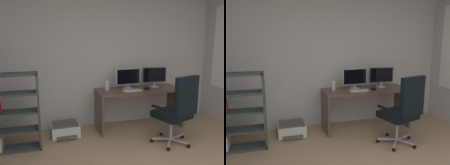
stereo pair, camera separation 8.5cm
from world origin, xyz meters
TOP-DOWN VIEW (x-y plane):
  - wall_back at (0.00, 2.79)m, footprint 4.54×0.10m
  - desk at (0.60, 2.36)m, footprint 1.57×0.59m
  - monitor_main at (0.41, 2.45)m, footprint 0.48×0.18m
  - monitor_secondary at (0.95, 2.45)m, footprint 0.45×0.18m
  - keyboard at (0.41, 2.24)m, footprint 0.34×0.13m
  - computer_mouse at (0.71, 2.26)m, footprint 0.07×0.11m
  - desktop_speaker at (-0.01, 2.40)m, footprint 0.07×0.07m
  - office_chair at (0.85, 1.48)m, footprint 0.64×0.68m
  - bookshelf at (-1.70, 2.06)m, footprint 0.86×0.28m
  - printer at (-0.76, 2.38)m, footprint 0.47×0.48m

SIDE VIEW (x-z plane):
  - printer at x=-0.76m, z-range 0.00..0.22m
  - desk at x=0.60m, z-range 0.18..0.92m
  - bookshelf at x=-1.70m, z-range -0.01..1.16m
  - office_chair at x=0.85m, z-range 0.04..1.16m
  - keyboard at x=0.41m, z-range 0.74..0.76m
  - computer_mouse at x=0.71m, z-range 0.74..0.77m
  - desktop_speaker at x=-0.01m, z-range 0.74..0.91m
  - monitor_main at x=0.41m, z-range 0.76..1.13m
  - monitor_secondary at x=0.95m, z-range 0.77..1.14m
  - wall_back at x=0.00m, z-range 0.00..2.62m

